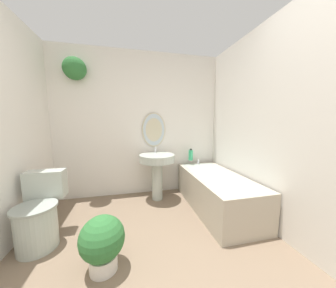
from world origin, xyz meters
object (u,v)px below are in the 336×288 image
object	(u,v)px
potted_plant	(102,241)
shampoo_bottle	(191,155)
toilet	(39,215)
bathtub	(216,191)
pedestal_sink	(157,166)

from	to	relation	value
potted_plant	shampoo_bottle	bearing A→B (deg)	46.92
shampoo_bottle	potted_plant	distance (m)	1.95
shampoo_bottle	potted_plant	world-z (taller)	shampoo_bottle
shampoo_bottle	potted_plant	size ratio (longest dim) A/B	0.43
toilet	bathtub	size ratio (longest dim) A/B	0.48
shampoo_bottle	toilet	bearing A→B (deg)	-155.11
bathtub	potted_plant	distance (m)	1.62
pedestal_sink	potted_plant	world-z (taller)	pedestal_sink
bathtub	shampoo_bottle	distance (m)	0.79
pedestal_sink	potted_plant	size ratio (longest dim) A/B	1.76
toilet	bathtub	bearing A→B (deg)	6.96
toilet	pedestal_sink	size ratio (longest dim) A/B	0.86
toilet	pedestal_sink	xyz separation A→B (m)	(1.33, 0.74, 0.24)
pedestal_sink	potted_plant	xyz separation A→B (m)	(-0.67, -1.21, -0.29)
toilet	potted_plant	size ratio (longest dim) A/B	1.51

